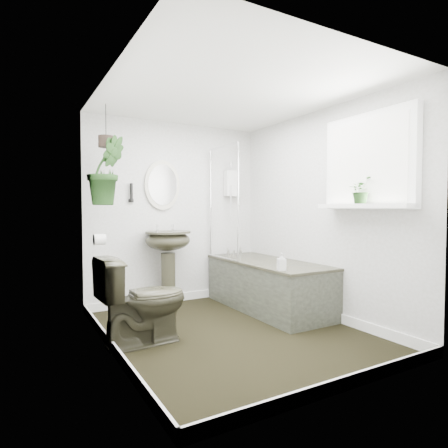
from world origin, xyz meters
TOP-DOWN VIEW (x-y plane):
  - floor at (0.00, 0.00)m, footprint 2.30×2.80m
  - ceiling at (0.00, 0.00)m, footprint 2.30×2.80m
  - wall_back at (0.00, 1.41)m, footprint 2.30×0.02m
  - wall_front at (0.00, -1.41)m, footprint 2.30×0.02m
  - wall_left at (-1.16, 0.00)m, footprint 0.02×2.80m
  - wall_right at (1.16, 0.00)m, footprint 0.02×2.80m
  - skirting at (0.00, 0.00)m, footprint 2.30×2.80m
  - bathtub at (0.80, 0.50)m, footprint 0.72×1.72m
  - bath_screen at (0.47, 0.99)m, footprint 0.04×0.72m
  - shower_box at (0.80, 1.34)m, footprint 0.20×0.10m
  - oval_mirror at (-0.19, 1.37)m, footprint 0.46×0.03m
  - wall_sconce at (-0.59, 1.36)m, footprint 0.04×0.04m
  - toilet_roll_holder at (-1.10, 0.70)m, footprint 0.11×0.11m
  - window_recess at (1.09, -0.70)m, footprint 0.08×1.00m
  - window_sill at (1.02, -0.70)m, footprint 0.18×1.00m
  - window_blinds at (1.04, -0.70)m, footprint 0.01×0.86m
  - toilet at (-0.85, 0.11)m, footprint 0.80×0.48m
  - pedestal_sink at (-0.19, 1.20)m, footprint 0.57×0.49m
  - sill_plant at (0.99, -0.69)m, footprint 0.25×0.23m
  - hanging_plant at (-0.97, 0.95)m, footprint 0.44×0.38m
  - soap_bottle at (0.51, -0.13)m, footprint 0.11×0.11m
  - hanging_pot at (-0.97, 0.95)m, footprint 0.16×0.16m

SIDE VIEW (x-z plane):
  - floor at x=0.00m, z-range -0.02..0.00m
  - skirting at x=0.00m, z-range 0.00..0.10m
  - bathtub at x=0.80m, z-range 0.00..0.58m
  - toilet at x=-0.85m, z-range 0.00..0.79m
  - pedestal_sink at x=-0.19m, z-range 0.00..0.94m
  - soap_bottle at x=0.51m, z-range 0.58..0.76m
  - toilet_roll_holder at x=-1.10m, z-range 0.84..0.96m
  - wall_back at x=0.00m, z-range 0.00..2.30m
  - wall_front at x=0.00m, z-range 0.00..2.30m
  - wall_left at x=-1.16m, z-range 0.00..2.30m
  - wall_right at x=1.16m, z-range 0.00..2.30m
  - window_sill at x=1.02m, z-range 1.21..1.25m
  - bath_screen at x=0.47m, z-range 0.58..1.98m
  - sill_plant at x=0.99m, z-range 1.25..1.50m
  - wall_sconce at x=-0.59m, z-range 1.29..1.51m
  - oval_mirror at x=-0.19m, z-range 1.19..1.81m
  - shower_box at x=0.80m, z-range 1.38..1.73m
  - hanging_plant at x=-0.97m, z-range 1.24..1.97m
  - window_recess at x=1.09m, z-range 1.20..2.10m
  - window_blinds at x=1.04m, z-range 1.27..2.03m
  - hanging_pot at x=-0.97m, z-range 1.85..1.97m
  - ceiling at x=0.00m, z-range 2.30..2.32m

